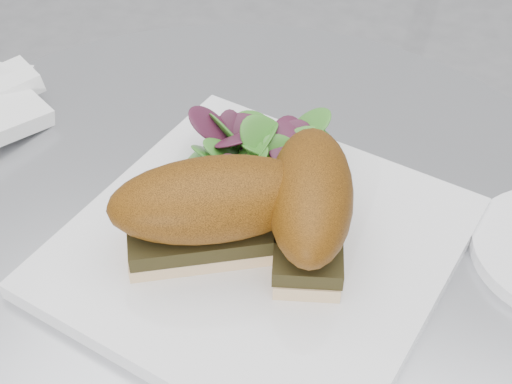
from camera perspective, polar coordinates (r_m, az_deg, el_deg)
plate at (r=0.57m, az=0.26°, el=-4.33°), size 0.35×0.35×0.02m
sandwich_left at (r=0.53m, az=-3.38°, el=-1.26°), size 0.17×0.13×0.08m
sandwich_right at (r=0.54m, az=4.37°, el=-0.85°), size 0.09×0.15×0.08m
salad at (r=0.61m, az=0.18°, el=3.24°), size 0.11×0.11×0.05m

